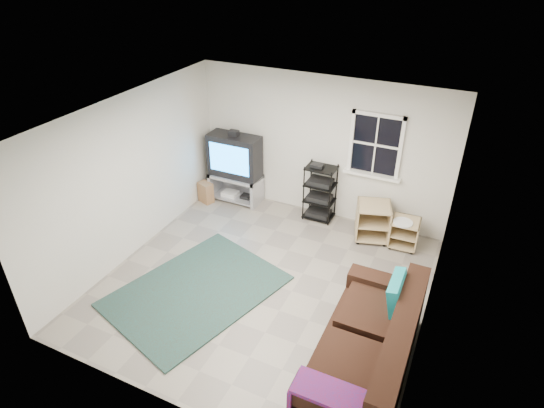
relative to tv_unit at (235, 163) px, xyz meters
The scene contains 8 objects.
room 2.66m from the tv_unit, ahead, with size 4.60×4.62×4.60m.
tv_unit is the anchor object (origin of this frame).
av_rack 1.74m from the tv_unit, ahead, with size 0.54×0.39×1.07m.
side_table_left 2.78m from the tv_unit, ahead, with size 0.69×0.69×0.65m.
side_table_right 3.34m from the tv_unit, ahead, with size 0.47×0.49×0.52m.
sofa 4.56m from the tv_unit, 40.97° to the right, with size 1.00×2.25×1.03m.
shag_rug 2.86m from the tv_unit, 73.40° to the right, with size 1.75×2.41×0.03m, color black.
paper_bag 0.85m from the tv_unit, 146.20° to the right, with size 0.29×0.18×0.41m, color olive.
Camera 1 is at (2.37, -4.75, 4.56)m, focal length 30.00 mm.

